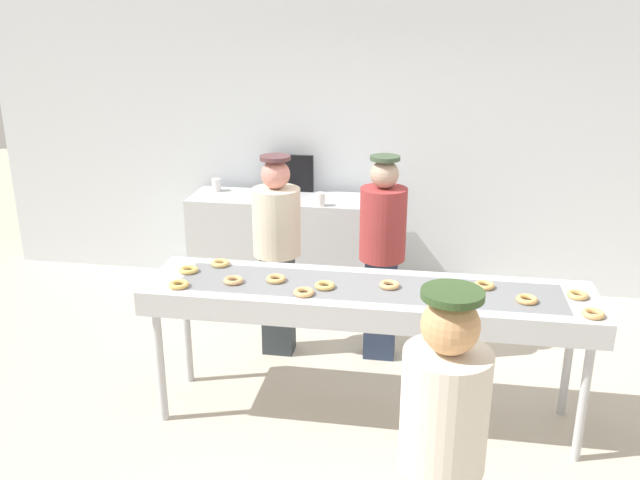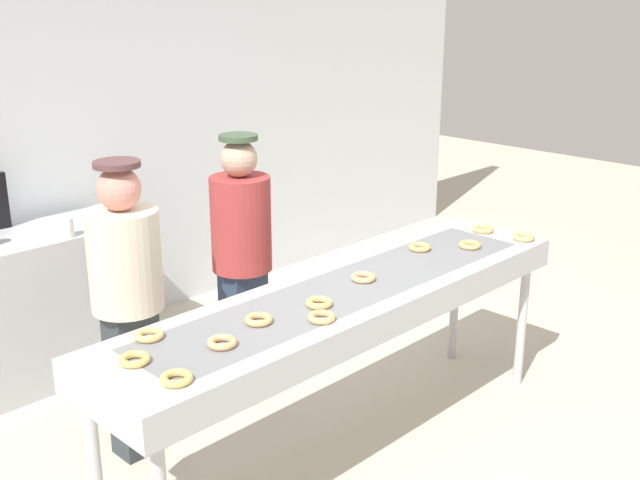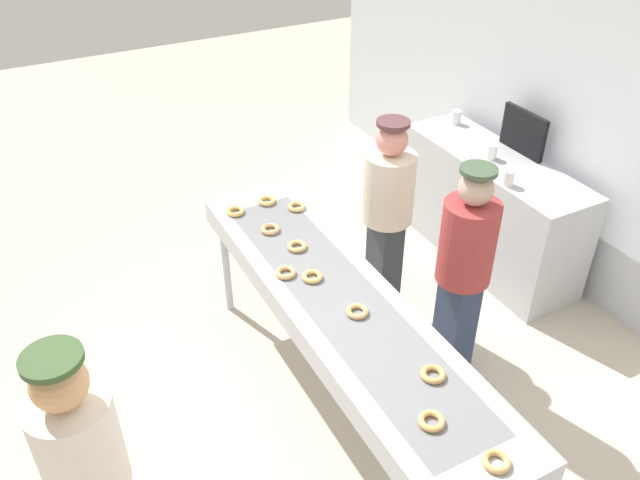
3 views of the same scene
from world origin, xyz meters
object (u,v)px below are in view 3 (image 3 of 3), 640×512
Objects in this scene: paper_cup_2 at (494,156)px; plain_donut_0 at (335,249)px; plain_donut_3 at (509,298)px; paper_cup_0 at (420,149)px; worker_assistant at (594,248)px; plain_donut_2 at (285,239)px; worker_baker at (470,233)px; paper_cup_1 at (442,146)px; plain_donut_1 at (341,239)px; menu_display at (471,132)px; plain_donut_4 at (366,277)px; plain_donut_7 at (319,231)px; customer_waiting at (86,341)px; plain_donut_6 at (359,255)px; fryer_conveyor at (339,272)px; plain_donut_5 at (277,253)px; paper_cup_3 at (473,157)px; prep_counter at (447,226)px.

plain_donut_0 is at bearing -73.43° from paper_cup_2.
paper_cup_0 is at bearing 135.81° from plain_donut_3.
worker_assistant is 14.53× the size of paper_cup_2.
plain_donut_2 is at bearing -168.51° from plain_donut_0.
worker_baker is (0.50, 0.78, -0.02)m from plain_donut_2.
paper_cup_0 and paper_cup_1 have the same top height.
plain_donut_1 is 2.36m from menu_display.
plain_donut_4 is at bearing -58.56° from paper_cup_1.
plain_donut_1 is at bearing -7.98° from plain_donut_7.
plain_donut_2 is at bearing 108.49° from customer_waiting.
plain_donut_7 is 1.28m from worker_assistant.
paper_cup_0 is (-0.87, 2.08, 0.05)m from plain_donut_2.
plain_donut_7 is 0.75m from worker_baker.
paper_cup_2 reaches higher than plain_donut_0.
plain_donut_4 is at bearing 104.20° from worker_baker.
plain_donut_6 is 2.39m from paper_cup_0.
plain_donut_2 is 0.93m from worker_baker.
customer_waiting reaches higher than plain_donut_7.
worker_assistant is 2.08m from paper_cup_2.
menu_display reaches higher than fryer_conveyor.
plain_donut_0 is at bearing 150.79° from fryer_conveyor.
paper_cup_1 is at bearing -48.47° from worker_assistant.
plain_donut_3 is 1.12× the size of paper_cup_1.
customer_waiting reaches higher than paper_cup_2.
paper_cup_3 is at bearing 104.49° from plain_donut_5.
prep_counter is (-0.81, 2.33, -0.48)m from plain_donut_5.
paper_cup_2 is (-0.38, 2.25, 0.05)m from plain_donut_2.
paper_cup_1 is 0.46m from paper_cup_2.
paper_cup_1 is (-1.48, 2.42, 0.05)m from plain_donut_4.
plain_donut_6 reaches higher than fryer_conveyor.
paper_cup_3 is (-1.59, 1.28, 0.02)m from worker_assistant.
paper_cup_2 is at bearing 106.57° from plain_donut_0.
plain_donut_7 is 1.12× the size of paper_cup_0.
plain_donut_3 is 2.65m from paper_cup_3.
plain_donut_7 is 1.12× the size of paper_cup_3.
plain_donut_0 is 1.12× the size of paper_cup_1.
plain_donut_1 is at bearing -68.75° from menu_display.
paper_cup_3 is (-1.10, 2.25, 0.05)m from plain_donut_4.
paper_cup_2 is at bearing 62.35° from paper_cup_3.
plain_donut_6 is 0.72m from worker_baker.
plain_donut_6 is 1.05m from worker_assistant.
menu_display is (-0.85, 2.20, 0.15)m from plain_donut_1.
plain_donut_1 is 1.00× the size of plain_donut_6.
paper_cup_0 is at bearing -160.99° from paper_cup_2.
fryer_conveyor is 0.29m from plain_donut_5.
worker_baker is at bearing 88.25° from customer_waiting.
worker_baker reaches higher than plain_donut_2.
plain_donut_5 is 2.48m from paper_cup_2.
menu_display is at bearing 111.25° from plain_donut_1.
worker_baker is 14.24× the size of paper_cup_1.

